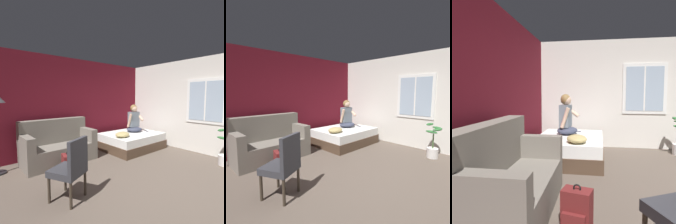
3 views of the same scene
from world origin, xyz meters
The scene contains 8 objects.
wall_back_accent centered at (0.00, 3.08, 1.35)m, with size 10.51×0.16×2.70m, color maroon.
wall_side_with_window centered at (2.83, 0.00, 1.35)m, with size 0.19×7.41×2.70m.
bed centered at (1.59, 2.08, 0.24)m, with size 1.77×1.38×0.48m.
couch centered at (-0.60, 2.48, 0.39)m, with size 1.72×0.85×1.04m.
person_seated centered at (1.82, 2.19, 0.84)m, with size 0.58×0.51×0.88m.
backpack centered at (-0.76, 1.69, 0.19)m, with size 0.28×0.33×0.46m.
throw_pillow centered at (1.02, 1.88, 0.55)m, with size 0.48×0.36×0.14m, color tan.
cell_phone centered at (2.19, 1.97, 0.48)m, with size 0.07×0.14×0.01m, color black.
Camera 3 is at (-2.86, 1.48, 1.37)m, focal length 35.00 mm.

